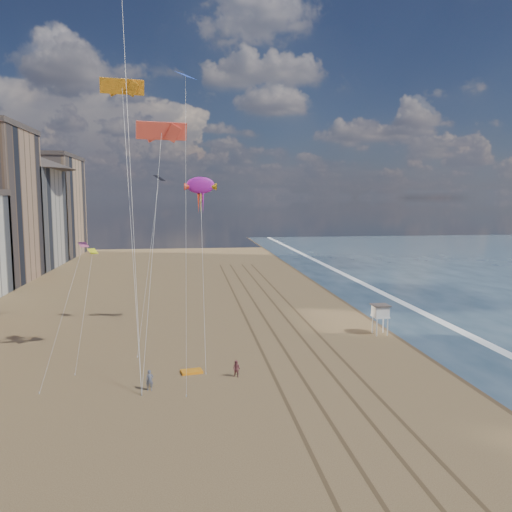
{
  "coord_description": "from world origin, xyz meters",
  "views": [
    {
      "loc": [
        -8.48,
        -25.95,
        15.62
      ],
      "look_at": [
        -1.39,
        26.0,
        9.5
      ],
      "focal_mm": 35.0,
      "sensor_mm": 36.0,
      "label": 1
    }
  ],
  "objects": [
    {
      "name": "small_kites",
      "position": [
        -12.32,
        24.23,
        19.27
      ],
      "size": [
        12.03,
        17.01,
        16.38
      ],
      "color": "blue",
      "rests_on": "ground"
    },
    {
      "name": "parafoils",
      "position": [
        -13.85,
        25.77,
        32.41
      ],
      "size": [
        9.52,
        12.43,
        20.1
      ],
      "color": "black",
      "rests_on": "ground"
    },
    {
      "name": "grounded_kite",
      "position": [
        -8.37,
        17.71,
        0.11
      ],
      "size": [
        2.07,
        1.53,
        0.21
      ],
      "primitive_type": "cube",
      "rotation": [
        0.0,
        0.0,
        0.19
      ],
      "color": "orange",
      "rests_on": "ground"
    },
    {
      "name": "kite_flyer_a",
      "position": [
        -11.78,
        14.01,
        0.85
      ],
      "size": [
        0.64,
        0.44,
        1.69
      ],
      "primitive_type": "imported",
      "rotation": [
        0.0,
        0.0,
        0.06
      ],
      "color": "slate",
      "rests_on": "ground"
    },
    {
      "name": "foam",
      "position": [
        23.2,
        40.0,
        0.0
      ],
      "size": [
        260.0,
        260.0,
        0.0
      ],
      "primitive_type": "plane",
      "color": "white",
      "rests_on": "ground"
    },
    {
      "name": "wet_sand",
      "position": [
        19.0,
        40.0,
        0.0
      ],
      "size": [
        260.0,
        260.0,
        0.0
      ],
      "primitive_type": "plane",
      "color": "#42301E",
      "rests_on": "ground"
    },
    {
      "name": "ground",
      "position": [
        0.0,
        0.0,
        0.0
      ],
      "size": [
        260.0,
        260.0,
        0.0
      ],
      "primitive_type": "plane",
      "color": "brown",
      "rests_on": "ground"
    },
    {
      "name": "tracks",
      "position": [
        2.55,
        30.0,
        0.01
      ],
      "size": [
        7.68,
        120.0,
        0.01
      ],
      "color": "brown",
      "rests_on": "ground"
    },
    {
      "name": "show_kite",
      "position": [
        -6.96,
        33.23,
        17.04
      ],
      "size": [
        3.85,
        8.5,
        22.88
      ],
      "color": "#B31BAD",
      "rests_on": "ground"
    },
    {
      "name": "kite_flyer_b",
      "position": [
        -4.47,
        16.06,
        0.75
      ],
      "size": [
        0.91,
        0.85,
        1.5
      ],
      "primitive_type": "imported",
      "rotation": [
        0.0,
        0.0,
        -0.51
      ],
      "color": "#8F484E",
      "rests_on": "ground"
    },
    {
      "name": "lifeguard_stand",
      "position": [
        13.22,
        27.59,
        2.67
      ],
      "size": [
        1.92,
        1.92,
        3.47
      ],
      "color": "white",
      "rests_on": "ground"
    }
  ]
}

